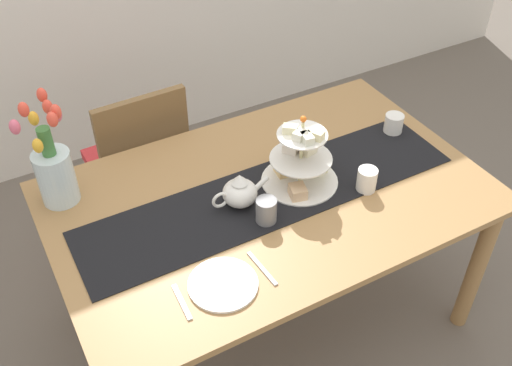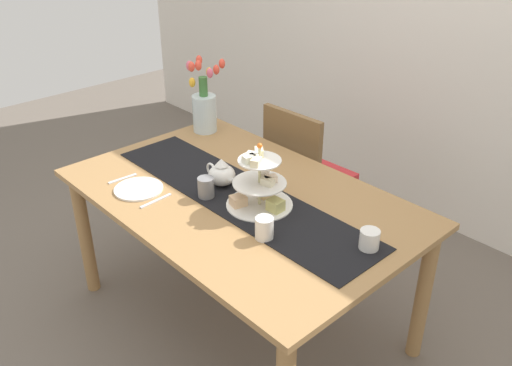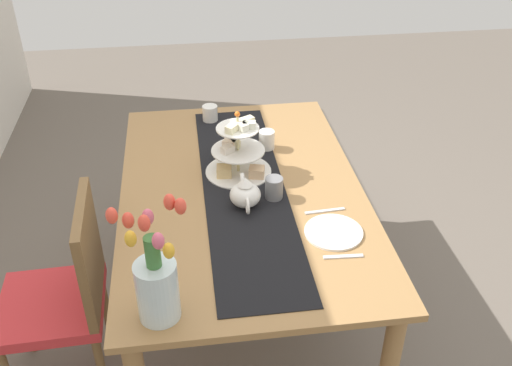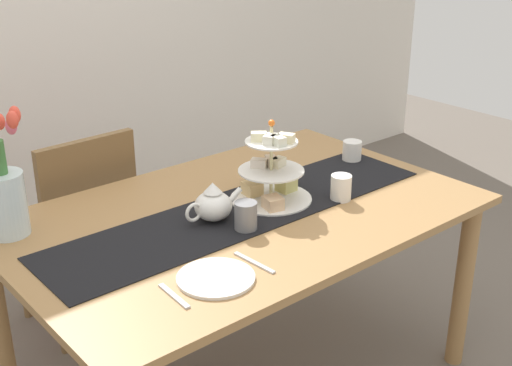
# 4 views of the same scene
# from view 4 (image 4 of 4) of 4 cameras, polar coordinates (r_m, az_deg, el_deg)

# --- Properties ---
(room_wall_rear) EXTENTS (6.00, 0.08, 2.60)m
(room_wall_rear) POSITION_cam_4_polar(r_m,az_deg,el_deg) (3.61, -18.23, 14.21)
(room_wall_rear) COLOR silver
(room_wall_rear) RESTS_ON ground_plane
(dining_table) EXTENTS (1.65, 1.05, 0.75)m
(dining_table) POSITION_cam_4_polar(r_m,az_deg,el_deg) (2.44, -1.16, -4.35)
(dining_table) COLOR #A37747
(dining_table) RESTS_ON ground_plane
(chair_left) EXTENTS (0.43, 0.43, 0.91)m
(chair_left) POSITION_cam_4_polar(r_m,az_deg,el_deg) (2.95, -14.65, -3.38)
(chair_left) COLOR brown
(chair_left) RESTS_ON ground_plane
(table_runner) EXTENTS (1.50, 0.35, 0.00)m
(table_runner) POSITION_cam_4_polar(r_m,az_deg,el_deg) (2.39, -1.03, -2.35)
(table_runner) COLOR black
(table_runner) RESTS_ON dining_table
(tiered_cake_stand) EXTENTS (0.30, 0.30, 0.30)m
(tiered_cake_stand) POSITION_cam_4_polar(r_m,az_deg,el_deg) (2.44, 1.29, 0.66)
(tiered_cake_stand) COLOR beige
(tiered_cake_stand) RESTS_ON table_runner
(teapot) EXTENTS (0.24, 0.13, 0.14)m
(teapot) POSITION_cam_4_polar(r_m,az_deg,el_deg) (2.30, -3.66, -1.83)
(teapot) COLOR white
(teapot) RESTS_ON table_runner
(tulip_vase) EXTENTS (0.18, 0.24, 0.44)m
(tulip_vase) POSITION_cam_4_polar(r_m,az_deg,el_deg) (2.31, -20.56, -0.71)
(tulip_vase) COLOR silver
(tulip_vase) RESTS_ON dining_table
(cream_jug) EXTENTS (0.08, 0.08, 0.08)m
(cream_jug) POSITION_cam_4_polar(r_m,az_deg,el_deg) (2.87, 8.11, 2.70)
(cream_jug) COLOR white
(cream_jug) RESTS_ON dining_table
(dinner_plate_left) EXTENTS (0.23, 0.23, 0.01)m
(dinner_plate_left) POSITION_cam_4_polar(r_m,az_deg,el_deg) (1.97, -3.42, -8.00)
(dinner_plate_left) COLOR white
(dinner_plate_left) RESTS_ON dining_table
(fork_left) EXTENTS (0.02, 0.15, 0.01)m
(fork_left) POSITION_cam_4_polar(r_m,az_deg,el_deg) (1.90, -6.95, -9.44)
(fork_left) COLOR silver
(fork_left) RESTS_ON dining_table
(knife_left) EXTENTS (0.02, 0.17, 0.01)m
(knife_left) POSITION_cam_4_polar(r_m,az_deg,el_deg) (2.05, -0.16, -6.73)
(knife_left) COLOR silver
(knife_left) RESTS_ON dining_table
(mug_grey) EXTENTS (0.08, 0.08, 0.09)m
(mug_grey) POSITION_cam_4_polar(r_m,az_deg,el_deg) (2.23, -0.87, -2.77)
(mug_grey) COLOR slate
(mug_grey) RESTS_ON table_runner
(mug_white_text) EXTENTS (0.08, 0.08, 0.09)m
(mug_white_text) POSITION_cam_4_polar(r_m,az_deg,el_deg) (2.48, 7.19, -0.39)
(mug_white_text) COLOR white
(mug_white_text) RESTS_ON dining_table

